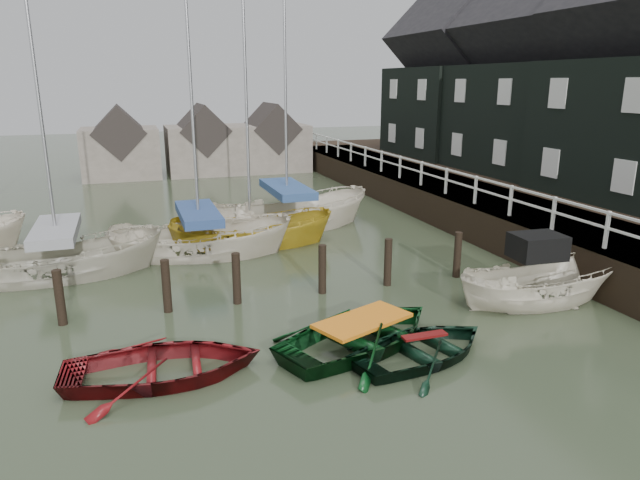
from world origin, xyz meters
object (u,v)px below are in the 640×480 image
object	(u,v)px
rowboat_green	(362,346)
sailboat_b	(201,253)
rowboat_red	(165,377)
rowboat_dkgreen	(423,357)
sailboat_a	(61,274)
sailboat_d	(288,226)
motorboat	(537,300)
sailboat_c	(251,244)

from	to	relation	value
rowboat_green	sailboat_b	size ratio (longest dim) A/B	0.35
rowboat_red	rowboat_dkgreen	world-z (taller)	rowboat_red
rowboat_green	rowboat_dkgreen	xyz separation A→B (m)	(1.03, -0.93, 0.00)
rowboat_red	sailboat_a	world-z (taller)	sailboat_a
rowboat_dkgreen	sailboat_a	size ratio (longest dim) A/B	0.32
rowboat_dkgreen	sailboat_b	distance (m)	9.85
rowboat_green	sailboat_d	bearing A→B (deg)	-28.50
sailboat_a	sailboat_d	world-z (taller)	sailboat_d
motorboat	rowboat_green	bearing A→B (deg)	103.24
rowboat_red	rowboat_dkgreen	size ratio (longest dim) A/B	1.13
rowboat_green	sailboat_a	distance (m)	10.08
rowboat_red	sailboat_b	world-z (taller)	sailboat_b
motorboat	sailboat_c	world-z (taller)	sailboat_c
sailboat_b	sailboat_d	world-z (taller)	sailboat_d
rowboat_red	sailboat_a	bearing A→B (deg)	22.81
rowboat_red	sailboat_d	distance (m)	12.25
sailboat_a	sailboat_b	bearing A→B (deg)	-80.80
motorboat	sailboat_a	world-z (taller)	sailboat_a
sailboat_a	sailboat_b	distance (m)	4.41
motorboat	sailboat_c	distance (m)	10.11
rowboat_red	rowboat_dkgreen	xyz separation A→B (m)	(5.33, -0.91, 0.00)
rowboat_red	sailboat_d	bearing A→B (deg)	-23.34
sailboat_d	rowboat_red	bearing A→B (deg)	148.59
rowboat_dkgreen	sailboat_b	bearing A→B (deg)	6.18
rowboat_dkgreen	sailboat_a	world-z (taller)	sailboat_a
rowboat_red	sailboat_a	size ratio (longest dim) A/B	0.37
rowboat_green	rowboat_dkgreen	world-z (taller)	rowboat_green
rowboat_dkgreen	sailboat_d	world-z (taller)	sailboat_d
rowboat_red	rowboat_dkgreen	distance (m)	5.40
motorboat	sailboat_b	bearing A→B (deg)	51.14
motorboat	sailboat_a	bearing A→B (deg)	66.00
sailboat_b	sailboat_d	bearing A→B (deg)	-43.16
rowboat_green	sailboat_a	xyz separation A→B (m)	(-6.85, 7.40, 0.06)
rowboat_red	rowboat_green	world-z (taller)	rowboat_green
rowboat_dkgreen	motorboat	bearing A→B (deg)	-82.56
rowboat_dkgreen	sailboat_b	world-z (taller)	sailboat_b
motorboat	sailboat_d	bearing A→B (deg)	26.40
rowboat_red	rowboat_green	xyz separation A→B (m)	(4.30, 0.02, 0.00)
rowboat_green	sailboat_c	xyz separation A→B (m)	(-0.62, 8.99, 0.02)
sailboat_d	sailboat_c	bearing A→B (deg)	130.46
sailboat_b	sailboat_d	distance (m)	4.64
sailboat_c	rowboat_red	bearing A→B (deg)	169.70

